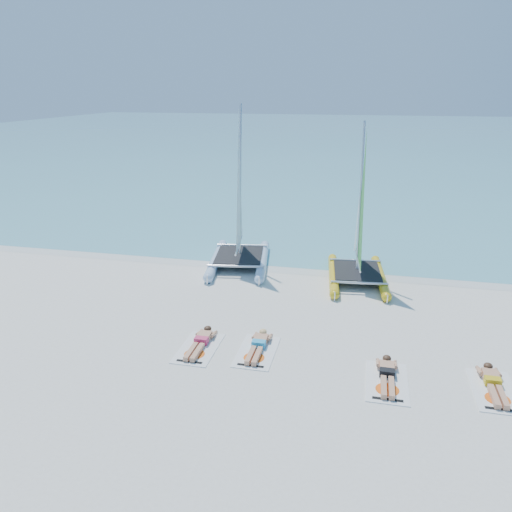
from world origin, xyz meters
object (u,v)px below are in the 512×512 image
at_px(catamaran_blue, 239,218).
at_px(sunbather_a, 201,341).
at_px(sunbather_c, 387,374).
at_px(towel_d, 494,391).
at_px(sunbather_d, 493,382).
at_px(catamaran_yellow, 359,229).
at_px(towel_b, 257,352).
at_px(towel_a, 199,348).
at_px(towel_c, 387,382).
at_px(sunbather_b, 258,345).

height_order(catamaran_blue, sunbather_a, catamaran_blue).
bearing_deg(catamaran_blue, sunbather_c, -61.35).
bearing_deg(catamaran_blue, towel_d, -51.17).
height_order(towel_d, sunbather_d, sunbather_d).
distance_m(catamaran_yellow, towel_b, 7.12).
xyz_separation_m(towel_a, sunbather_c, (5.01, -0.37, 0.11)).
height_order(towel_c, towel_d, same).
relative_size(catamaran_yellow, towel_b, 3.17).
bearing_deg(towel_a, catamaran_blue, 95.33).
xyz_separation_m(towel_c, sunbather_c, (-0.00, 0.19, 0.11)).
distance_m(catamaran_blue, towel_a, 7.26).
bearing_deg(sunbather_b, towel_c, -15.14).
relative_size(catamaran_yellow, sunbather_b, 3.40).
xyz_separation_m(towel_a, towel_b, (1.60, 0.16, 0.00)).
distance_m(towel_c, sunbather_d, 2.49).
bearing_deg(sunbather_c, catamaran_blue, 127.61).
relative_size(catamaran_yellow, sunbather_a, 3.40).
bearing_deg(sunbather_d, towel_a, 178.44).
bearing_deg(towel_a, sunbather_b, 12.53).
height_order(sunbather_a, sunbather_c, same).
xyz_separation_m(catamaran_blue, sunbather_d, (8.13, -7.18, -1.80)).
relative_size(catamaran_blue, towel_b, 3.47).
relative_size(sunbather_b, towel_c, 0.93).
relative_size(towel_a, sunbather_a, 1.07).
height_order(sunbather_c, sunbather_d, same).
height_order(sunbather_a, sunbather_b, same).
height_order(towel_a, sunbather_d, sunbather_d).
bearing_deg(towel_b, sunbather_d, -3.58).
bearing_deg(sunbather_a, sunbather_b, 5.85).
relative_size(sunbather_b, sunbather_d, 1.00).
height_order(catamaran_yellow, sunbather_b, catamaran_yellow).
bearing_deg(catamaran_blue, catamaran_yellow, -13.45).
relative_size(catamaran_blue, sunbather_d, 3.72).
distance_m(sunbather_b, sunbather_d, 5.90).
xyz_separation_m(catamaran_blue, sunbather_c, (5.66, -7.35, -1.80)).
relative_size(sunbather_a, sunbather_b, 1.00).
relative_size(sunbather_a, towel_d, 0.93).
relative_size(catamaran_yellow, towel_d, 3.17).
bearing_deg(sunbather_b, sunbather_d, -5.44).
bearing_deg(catamaran_blue, sunbather_d, -50.42).
distance_m(towel_b, towel_d, 5.90).
bearing_deg(towel_d, sunbather_d, 90.00).
xyz_separation_m(sunbather_a, sunbather_c, (5.01, -0.57, 0.00)).
distance_m(catamaran_yellow, sunbather_d, 7.83).
relative_size(towel_a, sunbather_d, 1.07).
bearing_deg(sunbather_b, sunbather_a, -174.15).
xyz_separation_m(catamaran_yellow, towel_d, (3.46, -7.00, -1.84)).
relative_size(towel_c, sunbather_c, 1.07).
height_order(catamaran_yellow, sunbather_c, catamaran_yellow).
height_order(catamaran_yellow, towel_d, catamaran_yellow).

